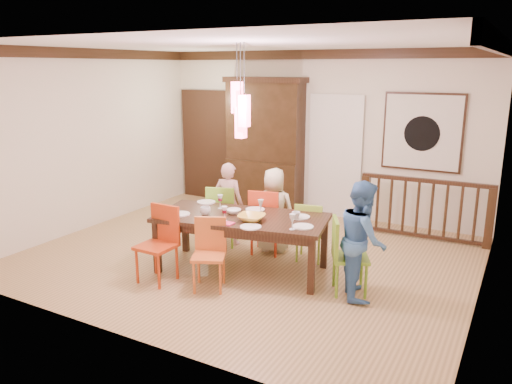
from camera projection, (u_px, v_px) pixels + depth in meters
The scene contains 37 objects.
floor at pixel (249, 256), 7.11m from camera, with size 6.00×6.00×0.00m, color olive.
ceiling at pixel (248, 44), 6.40m from camera, with size 6.00×6.00×0.00m, color white.
wall_back at pixel (318, 134), 8.88m from camera, with size 6.00×6.00×0.00m, color silver.
wall_left at pixel (89, 140), 8.16m from camera, with size 5.00×5.00×0.00m, color silver.
wall_right at pixel (491, 179), 5.35m from camera, with size 5.00×5.00×0.00m, color silver.
crown_molding at pixel (248, 51), 6.42m from camera, with size 6.00×5.00×0.16m, color black, non-canonical shape.
panel_door at pixel (205, 147), 10.06m from camera, with size 1.04×0.07×2.24m, color black.
white_doorway at pixel (335, 158), 8.78m from camera, with size 0.97×0.05×2.22m, color silver.
painting at pixel (422, 132), 7.96m from camera, with size 1.25×0.06×1.25m.
pendant_cluster at pixel (241, 110), 6.10m from camera, with size 0.27×0.21×1.14m.
dining_table at pixel (242, 222), 6.45m from camera, with size 2.34×1.40×0.75m.
chair_far_left at pixel (223, 210), 7.45m from camera, with size 0.53×0.53×0.93m.
chair_far_mid at pixel (267, 216), 7.12m from camera, with size 0.52×0.52×0.95m.
chair_far_right at pixel (310, 227), 6.86m from camera, with size 0.44×0.44×0.83m.
chair_near_left at pixel (156, 240), 6.14m from camera, with size 0.44×0.44×0.95m.
chair_near_mid at pixel (209, 250), 5.95m from camera, with size 0.51×0.51×0.85m.
chair_end_right at pixel (351, 251), 5.84m from camera, with size 0.55×0.55×0.91m.
china_hutch at pixel (265, 144), 9.21m from camera, with size 1.54×0.46×2.44m.
balustrade at pixel (425, 208), 7.70m from camera, with size 1.98×0.15×0.96m.
person_far_left at pixel (229, 204), 7.47m from camera, with size 0.46×0.30×1.25m, color beige.
person_far_mid at pixel (274, 210), 7.15m from camera, with size 0.60×0.39×1.23m, color beige.
person_end_right at pixel (362, 239), 5.73m from camera, with size 0.67×0.52×1.38m, color #4175B6.
serving_bowl at pixel (252, 218), 6.21m from camera, with size 0.33×0.33×0.08m, color gold.
small_bowl at pixel (234, 211), 6.51m from camera, with size 0.20×0.20×0.06m, color white.
cup_left at pixel (205, 211), 6.45m from camera, with size 0.14×0.14×0.11m, color silver.
cup_right at pixel (296, 216), 6.27m from camera, with size 0.11×0.11×0.10m, color silver.
plate_far_left at pixel (206, 202), 7.06m from camera, with size 0.26×0.26×0.01m, color white.
plate_far_mid at pixel (255, 209), 6.69m from camera, with size 0.26×0.26×0.01m, color white.
plate_far_right at pixel (300, 217), 6.36m from camera, with size 0.26×0.26×0.01m, color white.
plate_near_left at pixel (180, 214), 6.48m from camera, with size 0.26×0.26×0.01m, color white.
plate_near_mid at pixel (251, 227), 5.97m from camera, with size 0.26×0.26×0.01m, color white.
plate_end_right at pixel (303, 227), 5.97m from camera, with size 0.26×0.26×0.01m, color white.
wine_glass_a at pixel (220, 202), 6.74m from camera, with size 0.08×0.08×0.19m, color #590C19, non-canonical shape.
wine_glass_b at pixel (261, 207), 6.50m from camera, with size 0.08×0.08×0.19m, color silver, non-canonical shape.
wine_glass_c at pixel (225, 214), 6.19m from camera, with size 0.08×0.08×0.19m, color #590C19, non-canonical shape.
wine_glass_d at pixel (292, 222), 5.87m from camera, with size 0.08×0.08×0.19m, color silver, non-canonical shape.
napkin at pixel (226, 223), 6.10m from camera, with size 0.18×0.14×0.01m, color #D83359.
Camera 1 is at (3.32, -5.79, 2.62)m, focal length 35.00 mm.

